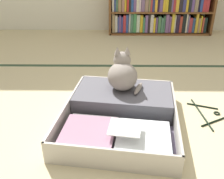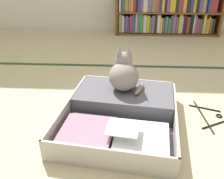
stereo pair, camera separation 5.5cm
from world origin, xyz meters
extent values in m
plane|color=beige|center=(0.00, 0.00, 0.00)|extent=(10.00, 10.00, 0.00)
cube|color=#324832|center=(0.00, 1.02, 0.00)|extent=(4.80, 0.05, 0.00)
cube|color=brown|center=(-0.18, 2.24, 0.43)|extent=(0.03, 0.29, 0.86)
cube|color=brown|center=(1.16, 2.24, 0.43)|extent=(0.03, 0.29, 0.86)
cube|color=brown|center=(0.49, 2.24, 0.01)|extent=(1.34, 0.29, 0.02)
cube|color=brown|center=(0.49, 2.24, 0.29)|extent=(1.31, 0.29, 0.02)
cube|color=#9A8258|center=(-0.14, 2.23, 0.16)|extent=(0.03, 0.24, 0.24)
cube|color=silver|center=(-0.10, 2.25, 0.14)|extent=(0.03, 0.24, 0.22)
cube|color=#3B458C|center=(-0.07, 2.24, 0.13)|extent=(0.02, 0.24, 0.20)
cube|color=#765093|center=(-0.05, 2.24, 0.14)|extent=(0.02, 0.24, 0.22)
cube|color=#3B4194|center=(-0.02, 2.23, 0.14)|extent=(0.02, 0.24, 0.20)
cube|color=#C03339|center=(0.01, 2.24, 0.15)|extent=(0.04, 0.24, 0.22)
cube|color=#30488D|center=(0.04, 2.23, 0.15)|extent=(0.03, 0.24, 0.23)
cube|color=silver|center=(0.08, 2.24, 0.16)|extent=(0.02, 0.24, 0.24)
cube|color=#48785B|center=(0.10, 2.24, 0.15)|extent=(0.03, 0.24, 0.24)
cube|color=#3D8A4D|center=(0.14, 2.24, 0.16)|extent=(0.04, 0.24, 0.25)
cube|color=silver|center=(0.19, 2.25, 0.15)|extent=(0.04, 0.24, 0.23)
cube|color=gold|center=(0.23, 2.24, 0.15)|extent=(0.04, 0.24, 0.22)
cube|color=#3D8162|center=(0.27, 2.23, 0.13)|extent=(0.02, 0.24, 0.20)
cube|color=slate|center=(0.30, 2.23, 0.15)|extent=(0.04, 0.24, 0.23)
cube|color=#2A2222|center=(0.33, 2.23, 0.16)|extent=(0.03, 0.24, 0.24)
cube|color=silver|center=(0.37, 2.24, 0.15)|extent=(0.04, 0.24, 0.24)
cube|color=yellow|center=(0.41, 2.23, 0.13)|extent=(0.02, 0.24, 0.19)
cube|color=#674D8B|center=(0.44, 2.24, 0.13)|extent=(0.03, 0.24, 0.19)
cube|color=#4A7951|center=(0.47, 2.23, 0.14)|extent=(0.03, 0.24, 0.21)
cube|color=#467A5F|center=(0.51, 2.23, 0.13)|extent=(0.03, 0.24, 0.19)
cube|color=#437B55|center=(0.54, 2.24, 0.14)|extent=(0.02, 0.24, 0.22)
cube|color=slate|center=(0.57, 2.23, 0.15)|extent=(0.04, 0.24, 0.24)
cube|color=#7F568E|center=(0.61, 2.24, 0.14)|extent=(0.03, 0.24, 0.21)
cube|color=gold|center=(0.65, 2.24, 0.15)|extent=(0.04, 0.24, 0.24)
cube|color=silver|center=(0.68, 2.25, 0.15)|extent=(0.02, 0.24, 0.23)
cube|color=#261A2E|center=(0.71, 2.23, 0.15)|extent=(0.04, 0.24, 0.23)
cube|color=#B33C2B|center=(0.75, 2.24, 0.14)|extent=(0.03, 0.24, 0.21)
cube|color=black|center=(0.80, 2.25, 0.16)|extent=(0.04, 0.24, 0.25)
cube|color=beige|center=(0.83, 2.24, 0.15)|extent=(0.02, 0.24, 0.24)
cube|color=slate|center=(0.86, 2.24, 0.15)|extent=(0.02, 0.24, 0.22)
cube|color=#AC363E|center=(0.89, 2.25, 0.13)|extent=(0.04, 0.24, 0.19)
cube|color=#315182|center=(0.93, 2.24, 0.13)|extent=(0.03, 0.24, 0.19)
cube|color=gold|center=(0.96, 2.23, 0.16)|extent=(0.03, 0.24, 0.25)
cube|color=#9F7D55|center=(0.99, 2.23, 0.13)|extent=(0.03, 0.24, 0.19)
cube|color=gold|center=(1.02, 2.24, 0.14)|extent=(0.02, 0.24, 0.22)
cube|color=#B14433|center=(1.05, 2.23, 0.13)|extent=(0.02, 0.24, 0.20)
cube|color=black|center=(1.08, 2.24, 0.13)|extent=(0.04, 0.24, 0.19)
cube|color=silver|center=(-0.14, 2.24, 0.42)|extent=(0.02, 0.24, 0.23)
cube|color=#394F8C|center=(-0.12, 2.25, 0.41)|extent=(0.02, 0.24, 0.21)
cube|color=#4A7951|center=(-0.09, 2.24, 0.42)|extent=(0.02, 0.24, 0.22)
cube|color=#9E7F50|center=(-0.06, 2.25, 0.42)|extent=(0.04, 0.24, 0.24)
cube|color=#A16E60|center=(-0.02, 2.24, 0.40)|extent=(0.03, 0.24, 0.20)
cube|color=gold|center=(0.02, 2.24, 0.41)|extent=(0.02, 0.24, 0.21)
cube|color=red|center=(0.05, 2.24, 0.42)|extent=(0.02, 0.24, 0.23)
cube|color=black|center=(0.08, 2.24, 0.41)|extent=(0.02, 0.24, 0.21)
cube|color=#274D95|center=(0.10, 2.24, 0.41)|extent=(0.03, 0.24, 0.21)
cube|color=#7B5791|center=(0.14, 2.24, 0.43)|extent=(0.03, 0.24, 0.25)
cube|color=beige|center=(0.17, 2.23, 0.41)|extent=(0.03, 0.24, 0.22)
cube|color=silver|center=(0.20, 2.23, 0.42)|extent=(0.02, 0.24, 0.23)
cube|color=slate|center=(0.24, 2.25, 0.42)|extent=(0.04, 0.24, 0.23)
cube|color=#937560|center=(0.29, 2.24, 0.42)|extent=(0.04, 0.24, 0.23)
cube|color=#8D8452|center=(0.33, 2.24, 0.43)|extent=(0.02, 0.24, 0.25)
cube|color=#B53C3D|center=(0.35, 2.23, 0.43)|extent=(0.02, 0.24, 0.25)
cube|color=navy|center=(0.38, 2.24, 0.42)|extent=(0.03, 0.24, 0.24)
cube|color=gold|center=(0.41, 2.23, 0.40)|extent=(0.03, 0.24, 0.19)
cube|color=#271829|center=(0.44, 2.23, 0.42)|extent=(0.02, 0.24, 0.24)
cube|color=slate|center=(0.47, 2.24, 0.41)|extent=(0.04, 0.24, 0.22)
cube|color=yellow|center=(0.51, 2.25, 0.42)|extent=(0.02, 0.24, 0.24)
cube|color=yellow|center=(0.54, 2.24, 0.40)|extent=(0.04, 0.24, 0.19)
cube|color=#282A1B|center=(0.59, 2.23, 0.42)|extent=(0.03, 0.24, 0.24)
cube|color=#6C518F|center=(0.61, 2.23, 0.42)|extent=(0.02, 0.24, 0.24)
cube|color=#AF3238|center=(0.64, 2.24, 0.40)|extent=(0.03, 0.24, 0.20)
cube|color=gold|center=(0.68, 2.23, 0.42)|extent=(0.04, 0.24, 0.23)
cube|color=#272328|center=(0.73, 2.24, 0.41)|extent=(0.04, 0.24, 0.22)
cube|color=#3F4183|center=(0.77, 2.24, 0.41)|extent=(0.04, 0.24, 0.21)
cube|color=gold|center=(0.81, 2.24, 0.40)|extent=(0.03, 0.24, 0.20)
cube|color=#20242A|center=(0.84, 2.23, 0.42)|extent=(0.03, 0.24, 0.23)
cube|color=#6C5096|center=(0.88, 2.23, 0.40)|extent=(0.03, 0.24, 0.20)
cube|color=gray|center=(0.92, 2.23, 0.40)|extent=(0.04, 0.24, 0.20)
cube|color=#1D172F|center=(0.96, 2.25, 0.42)|extent=(0.02, 0.24, 0.23)
cube|color=#324A95|center=(0.99, 2.24, 0.42)|extent=(0.03, 0.24, 0.24)
cube|color=#B73136|center=(1.03, 2.24, 0.40)|extent=(0.04, 0.24, 0.19)
cube|color=#B33138|center=(1.07, 2.25, 0.41)|extent=(0.04, 0.24, 0.21)
cube|color=beige|center=(-0.11, -0.12, 0.01)|extent=(0.70, 0.47, 0.01)
cube|color=beige|center=(-0.14, -0.30, 0.06)|extent=(0.65, 0.10, 0.13)
cube|color=beige|center=(-0.43, -0.07, 0.06)|extent=(0.06, 0.39, 0.13)
cube|color=beige|center=(0.21, -0.16, 0.06)|extent=(0.06, 0.39, 0.13)
cube|color=#534B5F|center=(-0.11, -0.12, 0.02)|extent=(0.68, 0.45, 0.01)
cube|color=beige|center=(-0.06, 0.27, 0.01)|extent=(0.70, 0.47, 0.01)
cube|color=beige|center=(-0.03, 0.46, 0.06)|extent=(0.65, 0.10, 0.13)
cube|color=beige|center=(-0.38, 0.31, 0.06)|extent=(0.06, 0.39, 0.13)
cube|color=beige|center=(0.26, 0.23, 0.06)|extent=(0.06, 0.39, 0.13)
cube|color=#534B5F|center=(-0.06, 0.27, 0.02)|extent=(0.68, 0.45, 0.01)
cylinder|color=black|center=(-0.08, 0.08, 0.02)|extent=(0.63, 0.10, 0.02)
cube|color=silver|center=(-0.25, -0.10, 0.03)|extent=(0.33, 0.36, 0.02)
cube|color=slate|center=(-0.26, -0.09, 0.05)|extent=(0.32, 0.36, 0.02)
cube|color=#A0748D|center=(-0.26, -0.11, 0.07)|extent=(0.31, 0.31, 0.02)
cube|color=gray|center=(0.04, -0.14, 0.03)|extent=(0.32, 0.36, 0.02)
cube|color=#2D506D|center=(0.04, -0.13, 0.05)|extent=(0.31, 0.34, 0.01)
cube|color=silver|center=(0.03, -0.15, 0.06)|extent=(0.32, 0.35, 0.02)
cube|color=white|center=(-0.06, -0.13, 0.12)|extent=(0.18, 0.17, 0.01)
cube|color=#5B5A63|center=(-0.06, 0.27, 0.07)|extent=(0.67, 0.44, 0.12)
cylinder|color=black|center=(-0.21, 0.47, 0.06)|extent=(0.02, 0.02, 0.11)
cylinder|color=black|center=(0.14, 0.42, 0.06)|extent=(0.02, 0.02, 0.11)
cube|color=yellow|center=(-0.22, -0.28, 0.07)|extent=(0.04, 0.01, 0.02)
cube|color=yellow|center=(-0.13, -0.30, 0.05)|extent=(0.04, 0.01, 0.03)
ellipsoid|color=gray|center=(-0.07, 0.30, 0.22)|extent=(0.21, 0.24, 0.18)
ellipsoid|color=gray|center=(-0.07, 0.36, 0.18)|extent=(0.14, 0.09, 0.10)
sphere|color=gray|center=(-0.07, 0.35, 0.31)|extent=(0.11, 0.11, 0.11)
cone|color=gray|center=(-0.04, 0.34, 0.38)|extent=(0.04, 0.04, 0.05)
cone|color=gray|center=(-0.10, 0.34, 0.38)|extent=(0.04, 0.04, 0.05)
sphere|color=gold|center=(-0.05, 0.40, 0.32)|extent=(0.02, 0.02, 0.02)
sphere|color=gold|center=(-0.09, 0.39, 0.32)|extent=(0.02, 0.02, 0.02)
ellipsoid|color=gray|center=(0.04, 0.26, 0.15)|extent=(0.09, 0.17, 0.03)
cylinder|color=black|center=(0.44, 0.18, 0.01)|extent=(0.04, 0.37, 0.01)
cylinder|color=black|center=(0.48, 0.28, 0.00)|extent=(0.19, 0.08, 0.01)
cylinder|color=black|center=(0.49, 0.09, 0.00)|extent=(0.18, 0.10, 0.01)
torus|color=black|center=(0.55, 0.19, 0.01)|extent=(0.04, 0.04, 0.01)
camera|label=1|loc=(-0.12, -1.17, 0.88)|focal=39.55mm
camera|label=2|loc=(-0.06, -1.17, 0.88)|focal=39.55mm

